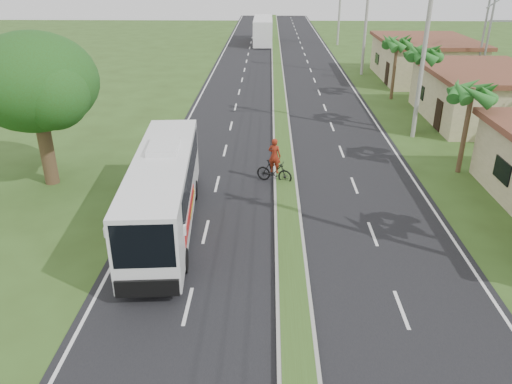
{
  "coord_description": "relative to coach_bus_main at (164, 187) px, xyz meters",
  "views": [
    {
      "loc": [
        -0.91,
        -13.29,
        10.3
      ],
      "look_at": [
        -1.38,
        5.18,
        1.8
      ],
      "focal_mm": 35.0,
      "sensor_mm": 36.0,
      "label": 1
    }
  ],
  "objects": [
    {
      "name": "median_strip",
      "position": [
        5.2,
        14.62,
        -1.79
      ],
      "size": [
        1.2,
        160.0,
        0.18
      ],
      "color": "gray",
      "rests_on": "ground"
    },
    {
      "name": "utility_pole_d",
      "position": [
        13.7,
        52.62,
        3.53
      ],
      "size": [
        1.6,
        0.28,
        10.5
      ],
      "color": "gray",
      "rests_on": "ground"
    },
    {
      "name": "palm_verge_c",
      "position": [
        14.0,
        13.62,
        3.23
      ],
      "size": [
        2.4,
        2.4,
        5.85
      ],
      "color": "#473321",
      "rests_on": "ground"
    },
    {
      "name": "lane_edge_right",
      "position": [
        11.9,
        14.62,
        -1.89
      ],
      "size": [
        0.12,
        160.0,
        0.01
      ],
      "primitive_type": "cube",
      "color": "silver",
      "rests_on": "ground"
    },
    {
      "name": "shade_tree",
      "position": [
        -6.91,
        4.63,
        3.13
      ],
      "size": [
        6.3,
        6.0,
        7.54
      ],
      "color": "#473321",
      "rests_on": "ground"
    },
    {
      "name": "lane_edge_left",
      "position": [
        -1.5,
        14.62,
        -1.89
      ],
      "size": [
        0.12,
        160.0,
        0.01
      ],
      "primitive_type": "cube",
      "color": "silver",
      "rests_on": "ground"
    },
    {
      "name": "utility_pole_b",
      "position": [
        13.67,
        12.62,
        4.36
      ],
      "size": [
        3.2,
        0.28,
        12.0
      ],
      "color": "gray",
      "rests_on": "ground"
    },
    {
      "name": "road_asphalt",
      "position": [
        5.2,
        14.62,
        -1.88
      ],
      "size": [
        14.0,
        160.0,
        0.02
      ],
      "primitive_type": "cube",
      "color": "black",
      "rests_on": "ground"
    },
    {
      "name": "ground",
      "position": [
        5.2,
        -5.38,
        -1.89
      ],
      "size": [
        180.0,
        180.0,
        0.0
      ],
      "primitive_type": "plane",
      "color": "#314A1B",
      "rests_on": "ground"
    },
    {
      "name": "palm_verge_b",
      "position": [
        14.6,
        6.62,
        2.46
      ],
      "size": [
        2.4,
        2.4,
        5.05
      ],
      "color": "#473321",
      "rests_on": "ground"
    },
    {
      "name": "coach_bus_main",
      "position": [
        0.0,
        0.0,
        0.0
      ],
      "size": [
        3.04,
        10.79,
        3.44
      ],
      "rotation": [
        0.0,
        0.0,
        0.08
      ],
      "color": "white",
      "rests_on": "ground"
    },
    {
      "name": "palm_verge_d",
      "position": [
        14.5,
        22.62,
        2.66
      ],
      "size": [
        2.4,
        2.4,
        5.25
      ],
      "color": "#473321",
      "rests_on": "ground"
    },
    {
      "name": "shop_far",
      "position": [
        19.2,
        30.62,
        0.04
      ],
      "size": [
        8.6,
        11.6,
        3.82
      ],
      "color": "tan",
      "rests_on": "ground"
    },
    {
      "name": "motorcyclist",
      "position": [
        4.62,
        4.96,
        -1.05
      ],
      "size": [
        1.99,
        1.23,
        2.37
      ],
      "rotation": [
        0.0,
        0.0,
        -0.39
      ],
      "color": "black",
      "rests_on": "ground"
    },
    {
      "name": "shop_mid",
      "position": [
        19.2,
        16.62,
        -0.04
      ],
      "size": [
        7.6,
        10.6,
        3.67
      ],
      "color": "tan",
      "rests_on": "ground"
    },
    {
      "name": "utility_pole_c",
      "position": [
        13.7,
        32.62,
        3.78
      ],
      "size": [
        1.6,
        0.28,
        11.0
      ],
      "color": "gray",
      "rests_on": "ground"
    },
    {
      "name": "coach_bus_far",
      "position": [
        3.4,
        54.2,
        0.03
      ],
      "size": [
        2.61,
        11.64,
        3.39
      ],
      "rotation": [
        0.0,
        0.0,
        0.0
      ],
      "color": "white",
      "rests_on": "ground"
    }
  ]
}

